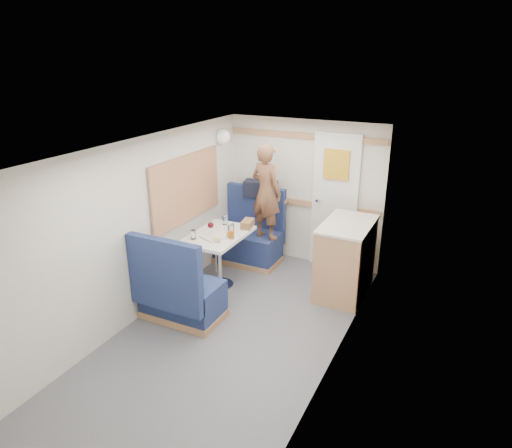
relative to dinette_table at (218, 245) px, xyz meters
The scene contains 27 objects.
floor 1.32m from the dinette_table, 56.98° to the right, with size 4.50×4.50×0.00m, color #515156.
ceiling 1.87m from the dinette_table, 56.98° to the right, with size 4.50×4.50×0.00m, color silver.
wall_back 1.47m from the dinette_table, 62.53° to the left, with size 2.20×0.02×2.00m, color silver.
wall_left 1.18m from the dinette_table, 114.23° to the right, with size 0.02×4.50×2.00m, color silver.
wall_right 2.06m from the dinette_table, 29.74° to the right, with size 0.02×4.50×2.00m, color silver.
oak_trim_low 1.42m from the dinette_table, 62.15° to the left, with size 2.15×0.02×0.08m, color #9F6A48.
oak_trim_high 1.85m from the dinette_table, 62.15° to the left, with size 2.15×0.02×0.08m, color #9F6A48.
side_window 0.81m from the dinette_table, behind, with size 0.04×1.30×0.72m, color #ADB498.
rear_door 1.69m from the dinette_table, 47.92° to the left, with size 0.62×0.12×1.86m.
dinette_table is the anchor object (origin of this frame).
bench_far 0.90m from the dinette_table, 90.00° to the left, with size 0.90×0.59×1.05m.
bench_near 0.90m from the dinette_table, 90.00° to the right, with size 0.90×0.59×1.05m.
ledge 1.16m from the dinette_table, 90.00° to the left, with size 0.90×0.14×0.04m, color #9F6A48.
dome_light 1.51m from the dinette_table, 114.65° to the left, with size 0.20×0.20×0.20m, color white.
galley_counter 1.57m from the dinette_table, 20.54° to the left, with size 0.57×0.92×0.92m.
person 0.97m from the dinette_table, 68.67° to the left, with size 0.47×0.31×1.28m, color brown.
duffel_bag 1.21m from the dinette_table, 87.40° to the left, with size 0.47×0.22×0.22m, color black.
tray 0.18m from the dinette_table, 64.73° to the right, with size 0.27×0.35×0.02m, color silver.
orange_fruit 0.29m from the dinette_table, 13.77° to the right, with size 0.07×0.07×0.07m, color orange.
cheese_block 0.31m from the dinette_table, 62.33° to the right, with size 0.10×0.06×0.03m, color #F5EE8E.
wine_glass 0.29m from the dinette_table, 129.96° to the right, with size 0.08×0.08×0.17m.
tumbler_left 0.38m from the dinette_table, 125.35° to the right, with size 0.07×0.07×0.11m, color white.
tumbler_mid 0.40m from the dinette_table, 104.60° to the left, with size 0.07×0.07×0.11m, color white.
tumbler_right 0.26m from the dinette_table, 25.07° to the left, with size 0.07×0.07×0.12m, color white.
beer_glass 0.31m from the dinette_table, 13.24° to the right, with size 0.06×0.06×0.10m, color #935015.
pepper_grinder 0.29m from the dinette_table, 54.87° to the left, with size 0.04×0.04×0.10m, color black.
bread_loaf 0.47m from the dinette_table, 58.34° to the left, with size 0.12×0.23×0.10m, color brown.
Camera 1 is at (2.06, -3.46, 2.82)m, focal length 32.00 mm.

